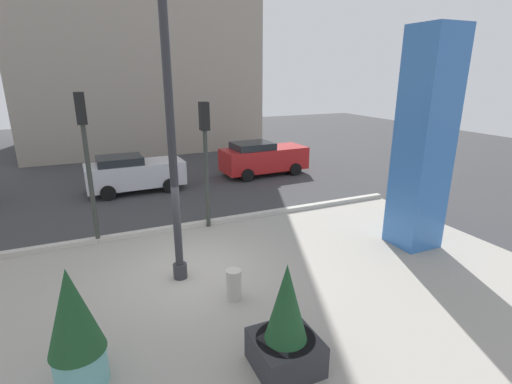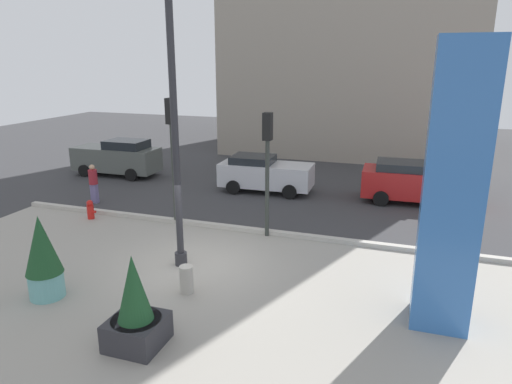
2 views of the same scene
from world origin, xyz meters
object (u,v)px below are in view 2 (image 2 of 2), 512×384
(art_pillar_blue, at_px, (452,190))
(car_intersection, at_px, (414,182))
(car_curb_east, at_px, (118,157))
(traffic_light_far_side, at_px, (172,141))
(traffic_light_corner, at_px, (267,154))
(concrete_bollard, at_px, (187,279))
(lamp_post, at_px, (175,140))
(fire_hydrant, at_px, (90,210))
(potted_plant_by_pillar, at_px, (43,257))
(pedestrian_by_curb, at_px, (93,182))
(potted_plant_near_left, at_px, (135,310))
(car_curb_west, at_px, (265,173))

(art_pillar_blue, relative_size, car_intersection, 1.42)
(car_curb_east, bearing_deg, traffic_light_far_side, -41.64)
(car_intersection, bearing_deg, traffic_light_far_side, -145.98)
(traffic_light_far_side, xyz_separation_m, traffic_light_corner, (3.59, -0.10, -0.23))
(art_pillar_blue, bearing_deg, concrete_bollard, -174.12)
(concrete_bollard, bearing_deg, lamp_post, 122.44)
(art_pillar_blue, bearing_deg, fire_hydrant, 164.36)
(art_pillar_blue, distance_m, potted_plant_by_pillar, 9.92)
(lamp_post, distance_m, traffic_light_corner, 3.64)
(art_pillar_blue, bearing_deg, pedestrian_by_curb, 158.75)
(car_intersection, distance_m, pedestrian_by_curb, 13.61)
(potted_plant_near_left, relative_size, traffic_light_far_side, 0.45)
(art_pillar_blue, distance_m, pedestrian_by_curb, 14.70)
(traffic_light_far_side, height_order, pedestrian_by_curb, traffic_light_far_side)
(lamp_post, height_order, car_intersection, lamp_post)
(potted_plant_near_left, bearing_deg, traffic_light_far_side, 111.99)
(potted_plant_by_pillar, bearing_deg, pedestrian_by_curb, 119.09)
(traffic_light_far_side, bearing_deg, traffic_light_corner, -1.66)
(lamp_post, relative_size, art_pillar_blue, 1.21)
(car_curb_east, relative_size, pedestrian_by_curb, 2.72)
(car_curb_east, bearing_deg, traffic_light_corner, -30.21)
(car_curb_west, relative_size, car_curb_east, 0.94)
(potted_plant_by_pillar, distance_m, car_curb_east, 13.21)
(concrete_bollard, height_order, car_intersection, car_intersection)
(art_pillar_blue, xyz_separation_m, car_curb_west, (-7.20, 9.30, -2.35))
(traffic_light_far_side, distance_m, car_intersection, 10.31)
(lamp_post, bearing_deg, car_curb_west, 90.51)
(traffic_light_corner, relative_size, car_curb_east, 0.94)
(art_pillar_blue, height_order, traffic_light_corner, art_pillar_blue)
(lamp_post, height_order, concrete_bollard, lamp_post)
(art_pillar_blue, distance_m, traffic_light_corner, 6.70)
(art_pillar_blue, xyz_separation_m, potted_plant_near_left, (-6.13, -3.08, -2.35))
(lamp_post, bearing_deg, potted_plant_near_left, -75.66)
(fire_hydrant, height_order, pedestrian_by_curb, pedestrian_by_curb)
(fire_hydrant, distance_m, car_intersection, 13.26)
(fire_hydrant, xyz_separation_m, concrete_bollard, (6.17, -4.10, 0.01))
(concrete_bollard, bearing_deg, pedestrian_by_curb, 141.21)
(lamp_post, relative_size, car_intersection, 1.71)
(traffic_light_corner, distance_m, pedestrian_by_curb, 8.46)
(potted_plant_near_left, distance_m, pedestrian_by_curb, 11.15)
(traffic_light_far_side, bearing_deg, car_intersection, 34.02)
(car_curb_west, xyz_separation_m, car_curb_east, (-8.26, 0.48, 0.10))
(concrete_bollard, xyz_separation_m, traffic_light_corner, (0.78, 4.57, 2.51))
(traffic_light_corner, height_order, car_intersection, traffic_light_corner)
(lamp_post, xyz_separation_m, potted_plant_near_left, (1.00, -3.92, -2.93))
(concrete_bollard, xyz_separation_m, traffic_light_far_side, (-2.81, 4.67, 2.74))
(potted_plant_by_pillar, bearing_deg, traffic_light_corner, 55.50)
(potted_plant_near_left, height_order, pedestrian_by_curb, potted_plant_near_left)
(potted_plant_near_left, bearing_deg, car_curb_east, 125.98)
(art_pillar_blue, distance_m, traffic_light_far_side, 9.86)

